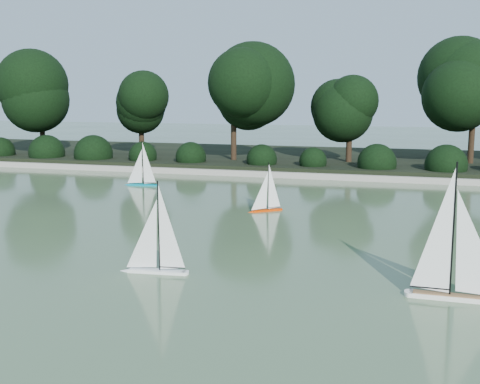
# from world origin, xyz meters

# --- Properties ---
(ground) EXTENTS (80.00, 80.00, 0.00)m
(ground) POSITION_xyz_m (0.00, 0.00, 0.00)
(ground) COLOR #36462A
(ground) RESTS_ON ground
(pond_coping) EXTENTS (40.00, 0.35, 0.18)m
(pond_coping) POSITION_xyz_m (0.00, 9.00, 0.09)
(pond_coping) COLOR gray
(pond_coping) RESTS_ON ground
(far_bank) EXTENTS (40.00, 8.00, 0.30)m
(far_bank) POSITION_xyz_m (0.00, 13.00, 0.15)
(far_bank) COLOR black
(far_bank) RESTS_ON ground
(tree_line) EXTENTS (26.31, 3.93, 4.39)m
(tree_line) POSITION_xyz_m (1.23, 11.44, 2.64)
(tree_line) COLOR black
(tree_line) RESTS_ON ground
(shrub_hedge) EXTENTS (29.10, 1.10, 1.10)m
(shrub_hedge) POSITION_xyz_m (0.00, 9.90, 0.45)
(shrub_hedge) COLOR black
(shrub_hedge) RESTS_ON ground
(sailboat_white_a) EXTENTS (1.09, 0.28, 1.48)m
(sailboat_white_a) POSITION_xyz_m (-0.51, -1.55, 0.23)
(sailboat_white_a) COLOR white
(sailboat_white_a) RESTS_ON ground
(sailboat_white_b) EXTENTS (1.39, 0.24, 1.91)m
(sailboat_white_b) POSITION_xyz_m (3.85, -1.54, 0.29)
(sailboat_white_b) COLOR white
(sailboat_white_b) RESTS_ON ground
(sailboat_orange) EXTENTS (0.74, 0.64, 1.19)m
(sailboat_orange) POSITION_xyz_m (-0.04, 3.48, 0.19)
(sailboat_orange) COLOR #E13500
(sailboat_orange) RESTS_ON ground
(sailboat_teal) EXTENTS (1.03, 0.27, 1.39)m
(sailboat_teal) POSITION_xyz_m (-4.43, 6.23, 0.22)
(sailboat_teal) COLOR #007F97
(sailboat_teal) RESTS_ON ground
(race_buoy) EXTENTS (0.15, 0.15, 0.15)m
(race_buoy) POSITION_xyz_m (-0.80, -1.35, 0.00)
(race_buoy) COLOR #E44A0C
(race_buoy) RESTS_ON ground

